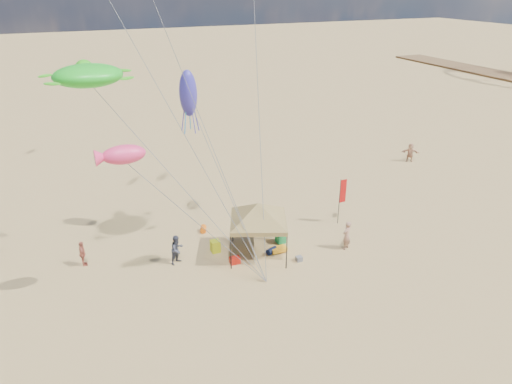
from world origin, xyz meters
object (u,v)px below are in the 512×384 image
(cooler_red, at_px, (235,260))
(person_near_a, at_px, (347,235))
(canopy_tent, at_px, (258,205))
(person_far_a, at_px, (82,254))
(beach_cart, at_px, (279,249))
(chair_yellow, at_px, (215,246))
(chair_green, at_px, (281,237))
(person_near_c, at_px, (259,219))
(person_near_b, at_px, (177,249))
(cooler_blue, at_px, (277,216))
(person_far_c, at_px, (410,152))
(feather_flag, at_px, (342,194))

(cooler_red, relative_size, person_near_a, 0.31)
(canopy_tent, height_order, person_near_a, canopy_tent)
(person_far_a, bearing_deg, beach_cart, -104.22)
(canopy_tent, xyz_separation_m, chair_yellow, (-2.14, 1.23, -2.73))
(canopy_tent, distance_m, cooler_red, 3.31)
(chair_yellow, bearing_deg, person_far_a, 168.06)
(person_far_a, bearing_deg, chair_green, -98.55)
(person_near_a, bearing_deg, person_near_c, -70.21)
(person_near_b, bearing_deg, chair_yellow, -22.14)
(person_near_b, bearing_deg, cooler_red, -54.07)
(canopy_tent, xyz_separation_m, person_near_a, (4.90, -1.48, -2.21))
(canopy_tent, bearing_deg, beach_cart, -14.69)
(cooler_blue, bearing_deg, person_near_b, -160.15)
(person_near_b, distance_m, person_far_c, 23.65)
(feather_flag, height_order, cooler_blue, feather_flag)
(person_near_b, bearing_deg, person_near_a, -43.96)
(chair_yellow, distance_m, person_near_c, 3.45)
(canopy_tent, xyz_separation_m, cooler_red, (-1.56, -0.37, -2.89))
(cooler_blue, bearing_deg, beach_cart, -114.11)
(person_near_a, xyz_separation_m, person_near_b, (-9.31, 2.41, -0.03))
(canopy_tent, xyz_separation_m, person_near_c, (1.09, 2.31, -2.19))
(beach_cart, relative_size, person_near_c, 0.51)
(feather_flag, bearing_deg, person_near_c, 169.87)
(chair_green, relative_size, person_near_c, 0.39)
(cooler_red, relative_size, person_far_a, 0.37)
(canopy_tent, xyz_separation_m, feather_flag, (6.32, 1.37, -1.04))
(feather_flag, distance_m, chair_yellow, 8.63)
(chair_green, bearing_deg, cooler_red, -162.45)
(person_near_a, height_order, person_near_b, person_near_a)
(person_near_b, bearing_deg, person_far_a, 130.10)
(person_near_c, height_order, person_far_c, person_near_c)
(cooler_blue, bearing_deg, feather_flag, -32.55)
(feather_flag, xyz_separation_m, person_near_c, (-5.23, 0.93, -1.15))
(person_near_c, bearing_deg, cooler_red, 66.33)
(person_near_b, relative_size, person_far_a, 1.14)
(canopy_tent, relative_size, person_far_a, 3.79)
(canopy_tent, height_order, beach_cart, canopy_tent)
(feather_flag, height_order, chair_yellow, feather_flag)
(person_near_b, height_order, person_near_c, person_near_c)
(person_near_a, bearing_deg, person_far_a, -41.93)
(canopy_tent, relative_size, chair_green, 7.93)
(chair_green, bearing_deg, feather_flag, 8.72)
(beach_cart, height_order, person_far_a, person_far_a)
(cooler_blue, distance_m, person_far_a, 12.11)
(beach_cart, xyz_separation_m, person_far_c, (16.80, 8.92, 0.60))
(person_near_a, height_order, person_far_c, person_near_a)
(beach_cart, distance_m, person_near_b, 5.73)
(feather_flag, distance_m, person_near_b, 10.81)
(person_near_c, bearing_deg, person_far_a, 18.74)
(chair_green, xyz_separation_m, chair_yellow, (-3.88, 0.56, 0.00))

